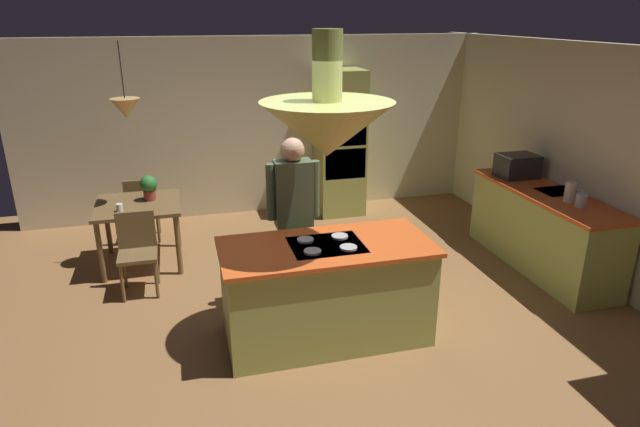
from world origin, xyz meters
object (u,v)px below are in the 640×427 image
object	(u,v)px
dining_table	(139,212)
person_at_island	(294,211)
kitchen_island	(326,291)
potted_plant_on_table	(149,186)
microwave_on_counter	(517,166)
cup_on_table	(120,208)
oven_tower	(340,143)
chair_by_back_wall	(142,205)
canister_sugar	(570,192)
canister_flour	(581,200)
chair_facing_island	(137,247)

from	to	relation	value
dining_table	person_at_island	xyz separation A→B (m)	(1.56, -1.39, 0.35)
kitchen_island	potted_plant_on_table	distance (m)	2.73
person_at_island	microwave_on_counter	world-z (taller)	person_at_island
cup_on_table	oven_tower	bearing A→B (deg)	24.87
chair_by_back_wall	canister_sugar	xyz separation A→B (m)	(4.54, -2.34, 0.54)
person_at_island	cup_on_table	xyz separation A→B (m)	(-1.74, 1.15, -0.20)
canister_flour	dining_table	bearing A→B (deg)	158.09
chair_facing_island	chair_by_back_wall	xyz separation A→B (m)	(0.00, 1.39, 0.00)
chair_by_back_wall	canister_flour	distance (m)	5.22
kitchen_island	canister_sugar	size ratio (longest dim) A/B	8.74
kitchen_island	chair_facing_island	size ratio (longest dim) A/B	2.16
person_at_island	canister_sugar	distance (m)	2.99
kitchen_island	person_at_island	world-z (taller)	person_at_island
chair_facing_island	canister_sugar	world-z (taller)	canister_sugar
microwave_on_counter	person_at_island	bearing A→B (deg)	-166.48
canister_sugar	microwave_on_counter	world-z (taller)	microwave_on_counter
canister_sugar	potted_plant_on_table	bearing A→B (deg)	158.40
oven_tower	chair_by_back_wall	bearing A→B (deg)	-170.91
kitchen_island	oven_tower	world-z (taller)	oven_tower
potted_plant_on_table	canister_flour	xyz separation A→B (m)	(4.40, -1.92, 0.07)
microwave_on_counter	dining_table	bearing A→B (deg)	171.62
chair_by_back_wall	cup_on_table	world-z (taller)	chair_by_back_wall
kitchen_island	chair_by_back_wall	xyz separation A→B (m)	(-1.70, 2.79, 0.03)
oven_tower	potted_plant_on_table	size ratio (longest dim) A/B	7.02
canister_flour	canister_sugar	size ratio (longest dim) A/B	0.66
chair_by_back_wall	microwave_on_counter	bearing A→B (deg)	163.28
person_at_island	chair_by_back_wall	distance (m)	2.65
canister_sugar	microwave_on_counter	size ratio (longest dim) A/B	0.47
potted_plant_on_table	canister_sugar	bearing A→B (deg)	-21.60
dining_table	canister_flour	size ratio (longest dim) A/B	6.75
cup_on_table	canister_flour	xyz separation A→B (m)	(4.72, -1.59, 0.20)
potted_plant_on_table	cup_on_table	distance (m)	0.48
dining_table	cup_on_table	world-z (taller)	cup_on_table
person_at_island	canister_flour	xyz separation A→B (m)	(2.98, -0.44, -0.00)
person_at_island	potted_plant_on_table	distance (m)	2.05
chair_facing_island	potted_plant_on_table	distance (m)	0.91
kitchen_island	oven_tower	size ratio (longest dim) A/B	0.89
chair_facing_island	canister_sugar	bearing A→B (deg)	-11.83
canister_sugar	oven_tower	bearing A→B (deg)	121.96
chair_by_back_wall	potted_plant_on_table	xyz separation A→B (m)	(0.14, -0.60, 0.42)
person_at_island	cup_on_table	world-z (taller)	person_at_island
chair_by_back_wall	canister_sugar	bearing A→B (deg)	152.72
chair_facing_island	potted_plant_on_table	xyz separation A→B (m)	(0.14, 0.79, 0.42)
chair_facing_island	potted_plant_on_table	world-z (taller)	potted_plant_on_table
dining_table	microwave_on_counter	xyz separation A→B (m)	(4.54, -0.67, 0.42)
kitchen_island	dining_table	size ratio (longest dim) A/B	1.97
canister_flour	cup_on_table	bearing A→B (deg)	161.38
person_at_island	kitchen_island	bearing A→B (deg)	-78.90
oven_tower	dining_table	distance (m)	3.05
chair_by_back_wall	kitchen_island	bearing A→B (deg)	121.31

